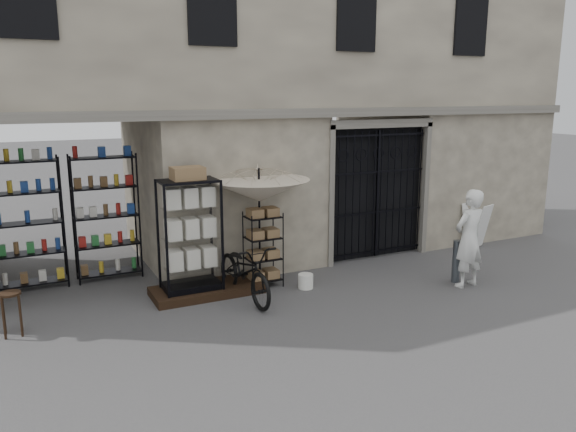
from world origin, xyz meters
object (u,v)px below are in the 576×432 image
white_bucket (306,281)px  shopkeeper (466,286)px  display_cabinet (190,241)px  wire_rack (263,250)px  market_umbrella (259,184)px  easel_sign (476,225)px  steel_bollard (456,261)px  bicycle (245,298)px  wooden_stool (12,313)px

white_bucket → shopkeeper: size_ratio=0.15×
display_cabinet → wire_rack: bearing=-3.7°
market_umbrella → easel_sign: size_ratio=2.60×
white_bucket → easel_sign: size_ratio=0.27×
wire_rack → white_bucket: (0.66, -0.49, -0.57)m
steel_bollard → shopkeeper: (0.03, -0.26, -0.42)m
display_cabinet → market_umbrella: (1.38, 0.07, 0.91)m
bicycle → wooden_stool: 3.79m
steel_bollard → wooden_stool: bearing=172.1°
market_umbrella → white_bucket: 2.04m
wooden_stool → bicycle: bearing=-1.6°
shopkeeper → steel_bollard: bearing=-91.0°
wire_rack → white_bucket: 1.00m
display_cabinet → bicycle: 1.43m
steel_bollard → bicycle: bearing=166.3°
wire_rack → shopkeeper: 3.97m
steel_bollard → shopkeeper: steel_bollard is taller
wooden_stool → display_cabinet: bearing=8.2°
market_umbrella → steel_bollard: 4.13m
bicycle → easel_sign: bearing=3.4°
display_cabinet → white_bucket: 2.32m
wire_rack → market_umbrella: 1.26m
wire_rack → bicycle: size_ratio=0.72×
shopkeeper → bicycle: bearing=-24.6°
display_cabinet → easel_sign: (7.09, 0.24, -0.51)m
display_cabinet → wooden_stool: size_ratio=3.15×
bicycle → shopkeeper: bearing=-20.5°
steel_bollard → easel_sign: easel_sign is taller
bicycle → display_cabinet: bearing=143.6°
market_umbrella → easel_sign: market_umbrella is taller
white_bucket → wooden_stool: (-5.01, 0.10, 0.22)m
shopkeeper → wire_rack: bearing=-34.2°
display_cabinet → wooden_stool: 3.06m
market_umbrella → bicycle: market_umbrella is taller
bicycle → shopkeeper: (4.08, -1.24, 0.00)m
wooden_stool → market_umbrella: bearing=6.6°
bicycle → white_bucket: bearing=-3.2°
white_bucket → bicycle: bearing=-179.7°
steel_bollard → market_umbrella: bearing=155.5°
easel_sign → wire_rack: bearing=164.2°
shopkeeper → market_umbrella: bearing=-35.4°
easel_sign → display_cabinet: bearing=163.4°
wooden_stool → easel_sign: 10.06m
wire_rack → steel_bollard: (3.46, -1.48, -0.28)m
market_umbrella → wooden_stool: bearing=-173.4°
display_cabinet → easel_sign: 7.11m
bicycle → steel_bollard: size_ratio=2.36×
white_bucket → steel_bollard: steel_bollard is taller
display_cabinet → wire_rack: 1.45m
wire_rack → shopkeeper: size_ratio=0.77×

